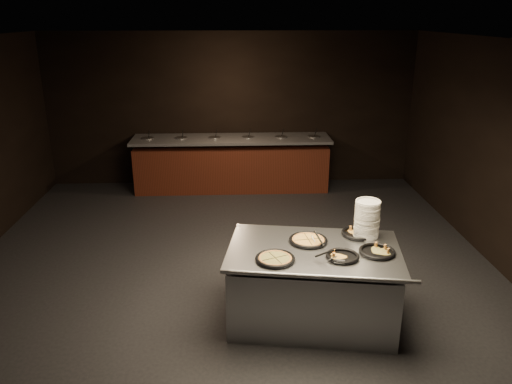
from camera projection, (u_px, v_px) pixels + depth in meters
room at (230, 172)px, 5.80m from camera, size 7.02×8.02×2.92m
salad_bar at (232, 167)px, 9.49m from camera, size 3.70×0.83×1.18m
serving_counter at (312, 286)px, 5.38m from camera, size 1.95×1.42×0.86m
plate_stack at (367, 219)px, 5.45m from camera, size 0.27×0.27×0.42m
pan_veggie_whole at (275, 259)px, 4.97m from camera, size 0.40×0.40×0.04m
pan_cheese_whole at (308, 240)px, 5.38m from camera, size 0.42×0.42×0.04m
pan_cheese_slices_a at (358, 233)px, 5.55m from camera, size 0.37×0.37×0.04m
pan_cheese_slices_b at (343, 256)px, 5.03m from camera, size 0.34×0.34×0.04m
pan_veggie_slices at (377, 252)px, 5.12m from camera, size 0.37×0.37×0.04m
server_left at (316, 239)px, 5.30m from camera, size 0.20×0.26×0.15m
server_right at (329, 256)px, 4.92m from camera, size 0.30×0.14×0.15m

